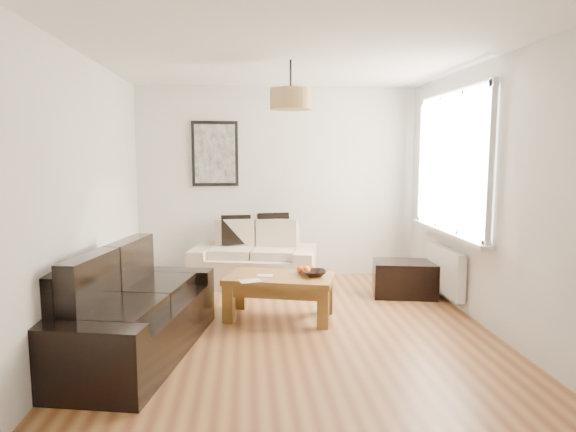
{
  "coord_description": "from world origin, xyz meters",
  "views": [
    {
      "loc": [
        -0.44,
        -4.62,
        1.71
      ],
      "look_at": [
        0.0,
        0.6,
        1.05
      ],
      "focal_mm": 31.23,
      "sensor_mm": 36.0,
      "label": 1
    }
  ],
  "objects": [
    {
      "name": "floor",
      "position": [
        0.0,
        0.0,
        0.0
      ],
      "size": [
        4.5,
        4.5,
        0.0
      ],
      "primitive_type": "plane",
      "color": "brown",
      "rests_on": "ground"
    },
    {
      "name": "ceiling",
      "position": [
        0.0,
        0.0,
        2.6
      ],
      "size": [
        3.8,
        4.5,
        0.0
      ],
      "primitive_type": null,
      "color": "white",
      "rests_on": "floor"
    },
    {
      "name": "wall_back",
      "position": [
        0.0,
        2.25,
        1.3
      ],
      "size": [
        3.8,
        0.04,
        2.6
      ],
      "primitive_type": null,
      "color": "silver",
      "rests_on": "floor"
    },
    {
      "name": "wall_front",
      "position": [
        0.0,
        -2.25,
        1.3
      ],
      "size": [
        3.8,
        0.04,
        2.6
      ],
      "primitive_type": null,
      "color": "silver",
      "rests_on": "floor"
    },
    {
      "name": "wall_left",
      "position": [
        -1.9,
        0.0,
        1.3
      ],
      "size": [
        0.04,
        4.5,
        2.6
      ],
      "primitive_type": null,
      "color": "silver",
      "rests_on": "floor"
    },
    {
      "name": "wall_right",
      "position": [
        1.9,
        0.0,
        1.3
      ],
      "size": [
        0.04,
        4.5,
        2.6
      ],
      "primitive_type": null,
      "color": "silver",
      "rests_on": "floor"
    },
    {
      "name": "window_bay",
      "position": [
        1.86,
        0.8,
        1.6
      ],
      "size": [
        0.14,
        1.9,
        1.6
      ],
      "primitive_type": null,
      "color": "white",
      "rests_on": "wall_right"
    },
    {
      "name": "radiator",
      "position": [
        1.82,
        0.8,
        0.38
      ],
      "size": [
        0.1,
        0.9,
        0.52
      ],
      "primitive_type": "cube",
      "color": "white",
      "rests_on": "wall_right"
    },
    {
      "name": "poster",
      "position": [
        -0.85,
        2.22,
        1.7
      ],
      "size": [
        0.62,
        0.04,
        0.87
      ],
      "primitive_type": null,
      "color": "black",
      "rests_on": "wall_back"
    },
    {
      "name": "pendant_shade",
      "position": [
        0.0,
        0.3,
        2.23
      ],
      "size": [
        0.4,
        0.4,
        0.2
      ],
      "primitive_type": "cylinder",
      "color": "tan",
      "rests_on": "ceiling"
    },
    {
      "name": "loveseat_cream",
      "position": [
        -0.34,
        1.78,
        0.39
      ],
      "size": [
        1.7,
        1.15,
        0.78
      ],
      "primitive_type": null,
      "rotation": [
        0.0,
        0.0,
        -0.2
      ],
      "color": "beige",
      "rests_on": "floor"
    },
    {
      "name": "sofa_leather",
      "position": [
        -1.43,
        -0.4,
        0.42
      ],
      "size": [
        1.3,
        2.07,
        0.83
      ],
      "primitive_type": null,
      "rotation": [
        0.0,
        0.0,
        1.37
      ],
      "color": "black",
      "rests_on": "floor"
    },
    {
      "name": "coffee_table",
      "position": [
        -0.1,
        0.43,
        0.23
      ],
      "size": [
        1.22,
        0.86,
        0.45
      ],
      "primitive_type": null,
      "rotation": [
        0.0,
        0.0,
        -0.26
      ],
      "color": "brown",
      "rests_on": "floor"
    },
    {
      "name": "ottoman",
      "position": [
        1.45,
        1.11,
        0.21
      ],
      "size": [
        0.81,
        0.6,
        0.42
      ],
      "primitive_type": "cube",
      "rotation": [
        0.0,
        0.0,
        -0.18
      ],
      "color": "black",
      "rests_on": "floor"
    },
    {
      "name": "cushion_left",
      "position": [
        -0.57,
        1.97,
        0.69
      ],
      "size": [
        0.4,
        0.15,
        0.39
      ],
      "primitive_type": "cube",
      "rotation": [
        0.0,
        0.0,
        0.07
      ],
      "color": "black",
      "rests_on": "loveseat_cream"
    },
    {
      "name": "cushion_right",
      "position": [
        -0.08,
        1.97,
        0.71
      ],
      "size": [
        0.43,
        0.18,
        0.42
      ],
      "primitive_type": "cube",
      "rotation": [
        0.0,
        0.0,
        0.13
      ],
      "color": "black",
      "rests_on": "loveseat_cream"
    },
    {
      "name": "fruit_bowl",
      "position": [
        0.25,
        0.38,
        0.48
      ],
      "size": [
        0.26,
        0.26,
        0.06
      ],
      "primitive_type": "imported",
      "rotation": [
        0.0,
        0.0,
        0.06
      ],
      "color": "black",
      "rests_on": "coffee_table"
    },
    {
      "name": "orange_a",
      "position": [
        0.18,
        0.49,
        0.49
      ],
      "size": [
        0.11,
        0.11,
        0.09
      ],
      "primitive_type": "sphere",
      "rotation": [
        0.0,
        0.0,
        -0.21
      ],
      "color": "#DF5112",
      "rests_on": "fruit_bowl"
    },
    {
      "name": "orange_b",
      "position": [
        0.25,
        0.54,
        0.49
      ],
      "size": [
        0.08,
        0.08,
        0.08
      ],
      "primitive_type": "sphere",
      "rotation": [
        0.0,
        0.0,
        -0.04
      ],
      "color": "#FA5F15",
      "rests_on": "fruit_bowl"
    },
    {
      "name": "orange_c",
      "position": [
        0.12,
        0.51,
        0.49
      ],
      "size": [
        0.09,
        0.09,
        0.08
      ],
      "primitive_type": "sphere",
      "rotation": [
        0.0,
        0.0,
        0.19
      ],
      "color": "#EC4C13",
      "rests_on": "fruit_bowl"
    },
    {
      "name": "papers",
      "position": [
        -0.41,
        0.22,
        0.45
      ],
      "size": [
        0.25,
        0.2,
        0.01
      ],
      "primitive_type": "cube",
      "rotation": [
        0.0,
        0.0,
        0.29
      ],
      "color": "silver",
      "rests_on": "coffee_table"
    }
  ]
}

